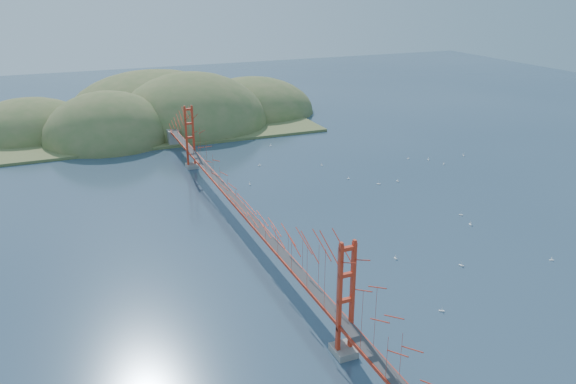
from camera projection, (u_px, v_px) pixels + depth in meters
name	position (u px, v px, depth m)	size (l,w,h in m)	color
ground	(243.00, 230.00, 78.51)	(320.00, 320.00, 0.00)	#2C4258
bridge	(241.00, 183.00, 76.17)	(2.20, 94.40, 12.00)	gray
far_headlands	(164.00, 121.00, 138.38)	(84.00, 58.00, 25.00)	olive
sailboat_9	(463.00, 155.00, 111.18)	(0.64, 0.64, 0.67)	white
sailboat_6	(442.00, 310.00, 59.26)	(0.62, 0.62, 0.66)	white
sailboat_16	(379.00, 183.00, 95.84)	(0.69, 0.69, 0.73)	white
sailboat_12	(271.00, 145.00, 117.80)	(0.53, 0.48, 0.59)	white
sailboat_15	(322.00, 165.00, 105.47)	(0.48, 0.54, 0.62)	white
sailboat_2	(552.00, 259.00, 69.96)	(0.55, 0.55, 0.59)	white
sailboat_0	(395.00, 258.00, 70.38)	(0.44, 0.55, 0.65)	white
sailboat_4	(428.00, 159.00, 108.63)	(0.54, 0.57, 0.65)	white
sailboat_3	(259.00, 165.00, 105.34)	(0.57, 0.48, 0.67)	white
sailboat_8	(444.00, 164.00, 106.18)	(0.54, 0.54, 0.57)	white
sailboat_1	(461.00, 214.00, 83.34)	(0.63, 0.63, 0.65)	white
sailboat_7	(348.00, 178.00, 98.36)	(0.49, 0.40, 0.58)	white
sailboat_5	(398.00, 181.00, 97.13)	(0.52, 0.60, 0.68)	white
sailboat_17	(408.00, 158.00, 109.41)	(0.51, 0.46, 0.58)	white
sailboat_14	(470.00, 224.00, 80.02)	(0.56, 0.62, 0.71)	white
sailboat_10	(461.00, 265.00, 68.64)	(0.65, 0.65, 0.71)	white
sailboat_extra_0	(250.00, 184.00, 95.73)	(0.40, 0.49, 0.58)	white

